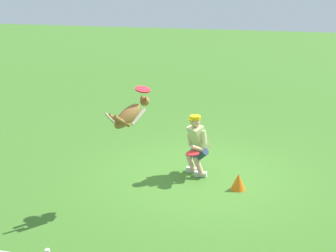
{
  "coord_description": "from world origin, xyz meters",
  "views": [
    {
      "loc": [
        -1.55,
        8.45,
        3.88
      ],
      "look_at": [
        0.54,
        0.64,
        1.27
      ],
      "focal_mm": 47.91,
      "sensor_mm": 36.0,
      "label": 1
    }
  ],
  "objects_px": {
    "person": "(197,143)",
    "dog": "(130,115)",
    "frisbee_held": "(192,153)",
    "training_cone": "(238,182)",
    "frisbee_flying": "(143,89)"
  },
  "relations": [
    {
      "from": "person",
      "to": "frisbee_flying",
      "type": "height_order",
      "value": "frisbee_flying"
    },
    {
      "from": "frisbee_held",
      "to": "person",
      "type": "bearing_deg",
      "value": -92.15
    },
    {
      "from": "frisbee_flying",
      "to": "frisbee_held",
      "type": "relative_size",
      "value": 1.0
    },
    {
      "from": "frisbee_flying",
      "to": "person",
      "type": "bearing_deg",
      "value": -118.79
    },
    {
      "from": "dog",
      "to": "frisbee_held",
      "type": "xyz_separation_m",
      "value": [
        -0.88,
        -1.18,
        -1.08
      ]
    },
    {
      "from": "dog",
      "to": "person",
      "type": "bearing_deg",
      "value": -0.46
    },
    {
      "from": "dog",
      "to": "frisbee_flying",
      "type": "bearing_deg",
      "value": -4.67
    },
    {
      "from": "dog",
      "to": "frisbee_flying",
      "type": "relative_size",
      "value": 3.51
    },
    {
      "from": "person",
      "to": "dog",
      "type": "distance_m",
      "value": 2.06
    },
    {
      "from": "frisbee_flying",
      "to": "training_cone",
      "type": "xyz_separation_m",
      "value": [
        -1.66,
        -0.81,
        -1.93
      ]
    },
    {
      "from": "person",
      "to": "frisbee_held",
      "type": "bearing_deg",
      "value": 38.35
    },
    {
      "from": "frisbee_held",
      "to": "training_cone",
      "type": "height_order",
      "value": "frisbee_held"
    },
    {
      "from": "person",
      "to": "frisbee_held",
      "type": "xyz_separation_m",
      "value": [
        0.01,
        0.39,
        -0.09
      ]
    },
    {
      "from": "person",
      "to": "training_cone",
      "type": "height_order",
      "value": "person"
    },
    {
      "from": "person",
      "to": "training_cone",
      "type": "relative_size",
      "value": 3.95
    }
  ]
}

